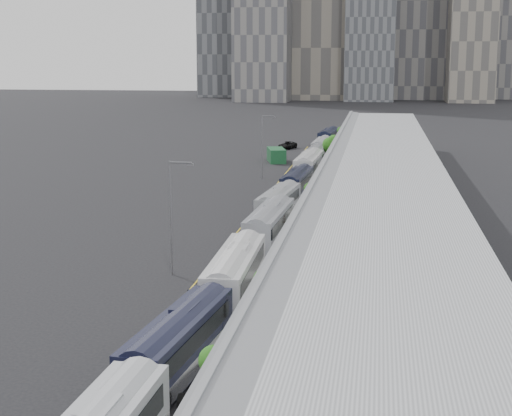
% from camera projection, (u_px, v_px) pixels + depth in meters
% --- Properties ---
extents(sidewalk, '(10.00, 170.00, 0.12)m').
position_uv_depth(sidewalk, '(340.00, 236.00, 77.83)').
color(sidewalk, gray).
rests_on(sidewalk, ground).
extents(lane_line, '(0.12, 160.00, 0.02)m').
position_uv_depth(lane_line, '(237.00, 233.00, 79.44)').
color(lane_line, gold).
rests_on(lane_line, ground).
extents(depot, '(12.45, 160.40, 7.20)m').
position_uv_depth(depot, '(382.00, 203.00, 76.58)').
color(depot, gray).
rests_on(depot, ground).
extents(bus_1, '(3.77, 12.60, 3.63)m').
position_uv_depth(bus_1, '(179.00, 349.00, 43.56)').
color(bus_1, black).
rests_on(bus_1, ground).
extents(bus_2, '(2.99, 13.47, 3.92)m').
position_uv_depth(bus_2, '(235.00, 280.00, 56.65)').
color(bus_2, silver).
rests_on(bus_2, ground).
extents(bus_3, '(3.24, 13.24, 3.84)m').
position_uv_depth(bus_3, '(270.00, 229.00, 73.53)').
color(bus_3, gray).
rests_on(bus_3, ground).
extents(bus_4, '(3.59, 12.52, 3.61)m').
position_uv_depth(bus_4, '(278.00, 207.00, 85.01)').
color(bus_4, gray).
rests_on(bus_4, ground).
extents(bus_5, '(3.15, 12.41, 3.59)m').
position_uv_depth(bus_5, '(297.00, 186.00, 99.01)').
color(bus_5, black).
rests_on(bus_5, ground).
extents(bus_6, '(3.31, 14.02, 4.07)m').
position_uv_depth(bus_6, '(309.00, 169.00, 112.90)').
color(bus_6, silver).
rests_on(bus_6, ground).
extents(bus_7, '(3.56, 12.76, 3.68)m').
position_uv_depth(bus_7, '(316.00, 160.00, 124.66)').
color(bus_7, gray).
rests_on(bus_7, ground).
extents(bus_8, '(2.91, 12.28, 3.57)m').
position_uv_depth(bus_8, '(322.00, 150.00, 138.27)').
color(bus_8, '#A4A7AE').
rests_on(bus_8, ground).
extents(bus_9, '(3.53, 13.02, 3.76)m').
position_uv_depth(bus_9, '(329.00, 140.00, 154.60)').
color(bus_9, black).
rests_on(bus_9, ground).
extents(tree_0, '(1.87, 1.87, 4.83)m').
position_uv_depth(tree_0, '(226.00, 361.00, 35.74)').
color(tree_0, black).
rests_on(tree_0, ground).
extents(tree_1, '(2.02, 2.02, 4.03)m').
position_uv_depth(tree_1, '(273.00, 280.00, 51.86)').
color(tree_1, black).
rests_on(tree_1, ground).
extents(tree_2, '(1.64, 1.64, 4.71)m').
position_uv_depth(tree_2, '(315.00, 190.00, 82.21)').
color(tree_2, black).
rests_on(tree_2, ground).
extents(tree_3, '(1.33, 1.33, 4.22)m').
position_uv_depth(tree_3, '(328.00, 169.00, 100.51)').
color(tree_3, black).
rests_on(tree_3, ground).
extents(tree_4, '(2.94, 2.94, 5.58)m').
position_uv_depth(tree_4, '(333.00, 144.00, 123.80)').
color(tree_4, black).
rests_on(tree_4, ground).
extents(tree_5, '(2.01, 2.01, 4.71)m').
position_uv_depth(tree_5, '(343.00, 131.00, 150.12)').
color(tree_5, black).
rests_on(tree_5, ground).
extents(street_lamp_near, '(2.04, 0.22, 9.37)m').
position_uv_depth(street_lamp_near, '(173.00, 210.00, 63.18)').
color(street_lamp_near, '#59595E').
rests_on(street_lamp_near, ground).
extents(street_lamp_far, '(2.04, 0.22, 9.25)m').
position_uv_depth(street_lamp_far, '(263.00, 142.00, 114.49)').
color(street_lamp_far, '#59595E').
rests_on(street_lamp_far, ground).
extents(shipping_container, '(4.09, 6.67, 2.32)m').
position_uv_depth(shipping_container, '(276.00, 155.00, 133.62)').
color(shipping_container, '#144324').
rests_on(shipping_container, ground).
extents(suv, '(3.72, 5.51, 1.40)m').
position_uv_depth(suv, '(287.00, 145.00, 153.24)').
color(suv, black).
rests_on(suv, ground).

